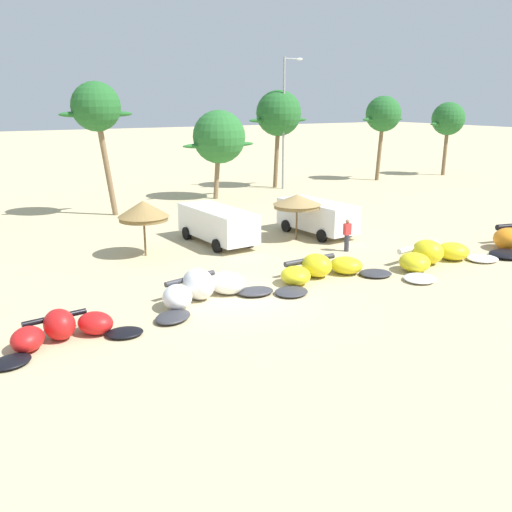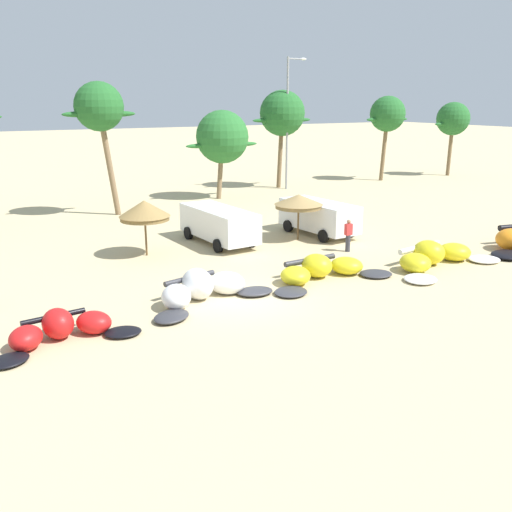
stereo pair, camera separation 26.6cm
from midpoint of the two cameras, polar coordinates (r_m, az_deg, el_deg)
The scene contains 16 objects.
ground_plane at distance 21.44m, azimuth -0.46°, elevation -4.35°, with size 260.00×260.00×0.00m, color #C6B284.
kite_left at distance 18.70m, azimuth -18.81°, elevation -7.07°, with size 4.89×2.51×0.98m.
kite_left_of_center at distance 21.17m, azimuth -5.11°, elevation -3.38°, with size 5.46×3.19×1.19m.
kite_center at distance 23.85m, azimuth 6.99°, elevation -1.42°, with size 6.21×2.91×0.99m.
kite_right_of_center at distance 26.81m, azimuth 17.99°, elevation -0.07°, with size 6.64×3.51×1.11m.
beach_umbrella_near_van at distance 27.32m, azimuth -10.98°, elevation 4.57°, with size 2.45×2.45×2.70m.
beach_umbrella_middle at distance 30.06m, azimuth 4.60°, elevation 5.55°, with size 2.59×2.59×2.46m.
parked_van at distance 31.63m, azimuth 6.51°, elevation 4.15°, with size 2.53×5.03×1.84m.
parked_car_second at distance 29.61m, azimuth -3.66°, elevation 3.43°, with size 2.44×5.41×1.84m.
person_by_umbrellas at distance 28.22m, azimuth 9.61°, elevation 2.07°, with size 0.36×0.24×1.62m.
palm_left_of_gap at distance 37.29m, azimuth -15.42°, elevation 14.25°, with size 4.58×3.06×8.42m.
palm_center_left at distance 42.95m, azimuth -3.27°, elevation 11.94°, with size 5.92×3.95×6.60m.
palm_center_right at distance 48.41m, azimuth 2.85°, elevation 14.21°, with size 5.67×3.78×8.11m.
palm_right_of_gap at distance 54.23m, azimuth 13.34°, elevation 13.77°, with size 4.83×3.22×7.66m.
palm_right at distance 59.57m, azimuth 19.49°, elevation 12.93°, with size 4.78×3.19×7.10m.
lamppost_west_center at distance 47.59m, azimuth 3.49°, elevation 13.83°, with size 1.85×0.24×10.63m.
Camera 2 is at (-9.63, -17.70, 7.32)m, focal length 39.42 mm.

